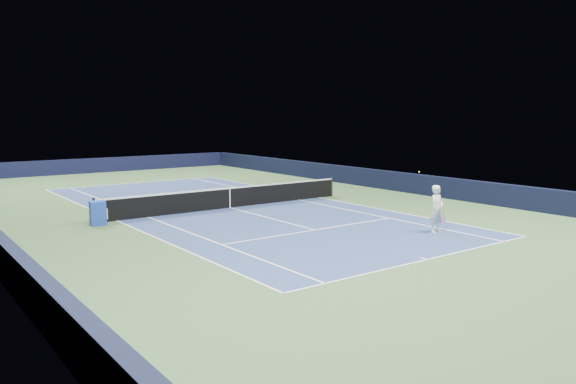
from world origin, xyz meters
TOP-DOWN VIEW (x-y plane):
  - ground at (0.00, 0.00)m, footprint 40.00×40.00m
  - wall_far at (0.00, 19.82)m, footprint 22.00×0.35m
  - wall_right at (10.82, 0.00)m, footprint 0.35×40.00m
  - court_surface at (0.00, 0.00)m, footprint 10.97×23.77m
  - baseline_far at (0.00, 11.88)m, footprint 10.97×0.08m
  - baseline_near at (0.00, -11.88)m, footprint 10.97×0.08m
  - sideline_doubles_right at (5.49, 0.00)m, footprint 0.08×23.77m
  - sideline_doubles_left at (-5.49, 0.00)m, footprint 0.08×23.77m
  - sideline_singles_right at (4.12, 0.00)m, footprint 0.08×23.77m
  - sideline_singles_left at (-4.12, 0.00)m, footprint 0.08×23.77m
  - service_line_far at (0.00, 6.40)m, footprint 8.23×0.08m
  - service_line_near at (0.00, -6.40)m, footprint 8.23×0.08m
  - center_service_line at (0.00, 0.00)m, footprint 0.08×12.80m
  - center_mark_far at (0.00, 11.73)m, footprint 0.08×0.30m
  - center_mark_near at (0.00, -11.73)m, footprint 0.08×0.30m
  - tennis_net at (0.00, 0.00)m, footprint 12.90×0.10m
  - sponsor_cube at (-6.40, -0.44)m, footprint 0.67×0.63m
  - tennis_player at (3.46, -9.43)m, footprint 0.83×1.28m

SIDE VIEW (x-z plane):
  - ground at x=0.00m, z-range 0.00..0.00m
  - court_surface at x=0.00m, z-range 0.00..0.01m
  - baseline_far at x=0.00m, z-range 0.01..0.01m
  - baseline_near at x=0.00m, z-range 0.01..0.01m
  - sideline_doubles_right at x=5.49m, z-range 0.01..0.01m
  - sideline_doubles_left at x=-5.49m, z-range 0.01..0.01m
  - sideline_singles_right at x=4.12m, z-range 0.01..0.01m
  - sideline_singles_left at x=-4.12m, z-range 0.01..0.01m
  - service_line_far at x=0.00m, z-range 0.01..0.01m
  - service_line_near at x=0.00m, z-range 0.01..0.01m
  - center_service_line at x=0.00m, z-range 0.01..0.01m
  - center_mark_far at x=0.00m, z-range 0.01..0.01m
  - center_mark_near at x=0.00m, z-range 0.01..0.01m
  - sponsor_cube at x=-6.40m, z-range 0.00..0.97m
  - tennis_net at x=0.00m, z-range -0.03..1.04m
  - wall_far at x=0.00m, z-range 0.00..1.10m
  - wall_right at x=10.82m, z-range 0.00..1.10m
  - tennis_player at x=3.46m, z-range -0.22..2.01m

